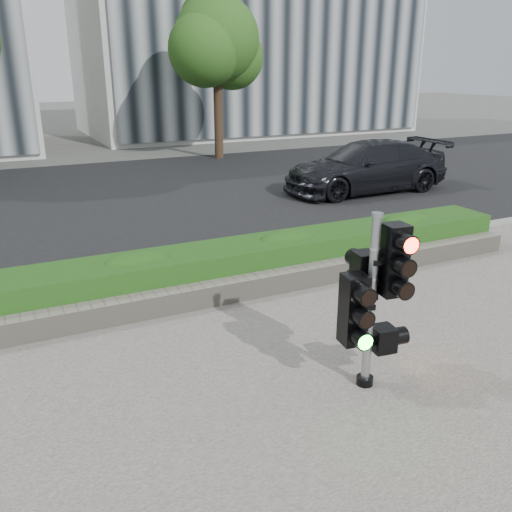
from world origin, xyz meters
TOP-DOWN VIEW (x-y plane):
  - ground at (0.00, 0.00)m, footprint 120.00×120.00m
  - sidewalk at (0.00, -2.50)m, footprint 16.00×11.00m
  - road at (0.00, 10.00)m, footprint 60.00×13.00m
  - curb at (0.00, 3.15)m, footprint 60.00×0.25m
  - stone_wall at (0.00, 1.90)m, footprint 12.00×0.32m
  - hedge at (0.00, 2.55)m, footprint 12.00×1.00m
  - building_right at (11.00, 25.00)m, footprint 18.00×10.00m
  - tree_right at (5.48, 15.55)m, footprint 4.10×3.58m
  - traffic_signal at (0.58, -1.03)m, footprint 0.74×0.57m
  - car_dark at (7.03, 7.63)m, footprint 5.16×2.15m

SIDE VIEW (x-z plane):
  - ground at x=0.00m, z-range 0.00..0.00m
  - road at x=0.00m, z-range 0.00..0.02m
  - sidewalk at x=0.00m, z-range 0.00..0.03m
  - curb at x=0.00m, z-range 0.00..0.12m
  - stone_wall at x=0.00m, z-range 0.03..0.37m
  - hedge at x=0.00m, z-range 0.03..0.71m
  - car_dark at x=7.03m, z-range 0.02..1.51m
  - traffic_signal at x=0.58m, z-range 0.14..2.23m
  - tree_right at x=5.48m, z-range 1.22..7.75m
  - building_right at x=11.00m, z-range 0.00..12.00m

